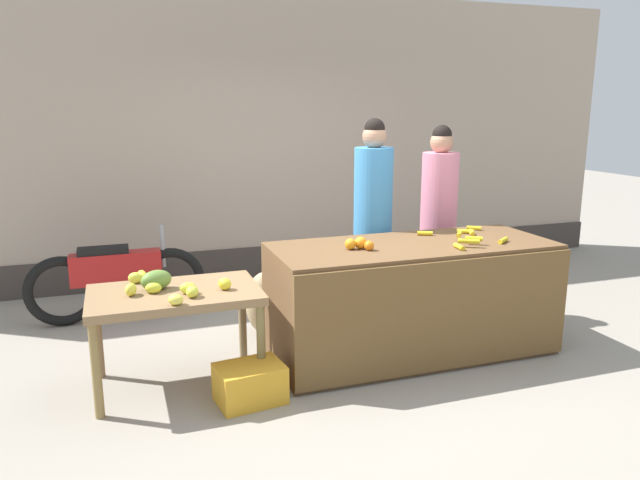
% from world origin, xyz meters
% --- Properties ---
extents(ground_plane, '(24.00, 24.00, 0.00)m').
position_xyz_m(ground_plane, '(0.00, 0.00, 0.00)').
color(ground_plane, gray).
extents(market_wall_back, '(8.78, 0.23, 3.17)m').
position_xyz_m(market_wall_back, '(0.00, 2.61, 1.55)').
color(market_wall_back, tan).
rests_on(market_wall_back, ground).
extents(fruit_stall_counter, '(2.23, 0.91, 0.90)m').
position_xyz_m(fruit_stall_counter, '(0.44, -0.01, 0.45)').
color(fruit_stall_counter, brown).
rests_on(fruit_stall_counter, ground).
extents(side_table_wooden, '(1.17, 0.72, 0.70)m').
position_xyz_m(side_table_wooden, '(-1.41, 0.00, 0.62)').
color(side_table_wooden, olive).
rests_on(side_table_wooden, ground).
extents(banana_bunch_pile, '(0.63, 0.68, 0.07)m').
position_xyz_m(banana_bunch_pile, '(0.91, -0.02, 0.93)').
color(banana_bunch_pile, gold).
rests_on(banana_bunch_pile, fruit_stall_counter).
extents(orange_pile, '(0.20, 0.16, 0.09)m').
position_xyz_m(orange_pile, '(-0.04, -0.04, 0.94)').
color(orange_pile, orange).
rests_on(orange_pile, fruit_stall_counter).
extents(mango_papaya_pile, '(0.74, 0.75, 0.14)m').
position_xyz_m(mango_papaya_pile, '(-1.48, 0.02, 0.76)').
color(mango_papaya_pile, '#E6D84B').
rests_on(mango_papaya_pile, side_table_wooden).
extents(vendor_woman_blue_shirt, '(0.34, 0.34, 1.85)m').
position_xyz_m(vendor_woman_blue_shirt, '(0.40, 0.69, 0.94)').
color(vendor_woman_blue_shirt, '#33333D').
rests_on(vendor_woman_blue_shirt, ground).
extents(vendor_woman_pink_shirt, '(0.34, 0.34, 1.78)m').
position_xyz_m(vendor_woman_pink_shirt, '(1.12, 0.79, 0.90)').
color(vendor_woman_pink_shirt, '#33333D').
rests_on(vendor_woman_pink_shirt, ground).
extents(parked_motorcycle, '(1.60, 0.18, 0.88)m').
position_xyz_m(parked_motorcycle, '(-1.79, 1.53, 0.40)').
color(parked_motorcycle, black).
rests_on(parked_motorcycle, ground).
extents(produce_crate, '(0.48, 0.37, 0.26)m').
position_xyz_m(produce_crate, '(-0.98, -0.41, 0.13)').
color(produce_crate, gold).
rests_on(produce_crate, ground).
extents(produce_sack, '(0.36, 0.30, 0.56)m').
position_xyz_m(produce_sack, '(-0.57, 0.75, 0.28)').
color(produce_sack, tan).
rests_on(produce_sack, ground).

